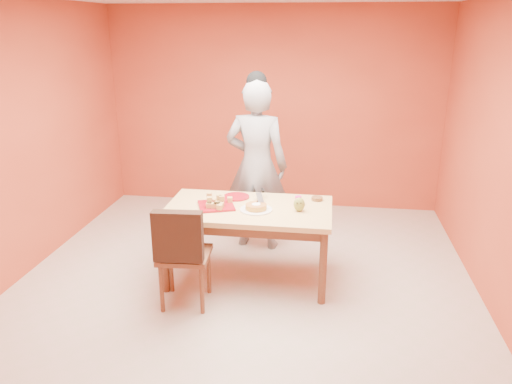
# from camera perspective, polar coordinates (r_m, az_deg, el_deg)

# --- Properties ---
(floor) EXTENTS (5.00, 5.00, 0.00)m
(floor) POSITION_cam_1_polar(r_m,az_deg,el_deg) (4.93, -1.58, -10.99)
(floor) COLOR beige
(floor) RESTS_ON ground
(wall_back) EXTENTS (4.50, 0.00, 4.50)m
(wall_back) POSITION_cam_1_polar(r_m,az_deg,el_deg) (6.85, 1.98, 9.48)
(wall_back) COLOR #BF492C
(wall_back) RESTS_ON floor
(wall_left) EXTENTS (0.00, 5.00, 5.00)m
(wall_left) POSITION_cam_1_polar(r_m,az_deg,el_deg) (5.30, -26.54, 4.81)
(wall_left) COLOR #BF492C
(wall_left) RESTS_ON floor
(wall_right) EXTENTS (0.00, 5.00, 5.00)m
(wall_right) POSITION_cam_1_polar(r_m,az_deg,el_deg) (4.61, 27.05, 2.90)
(wall_right) COLOR #BF492C
(wall_right) RESTS_ON floor
(dining_table) EXTENTS (1.60, 0.90, 0.76)m
(dining_table) POSITION_cam_1_polar(r_m,az_deg,el_deg) (4.86, -0.85, -2.76)
(dining_table) COLOR tan
(dining_table) RESTS_ON floor
(dining_chair) EXTENTS (0.48, 0.55, 0.97)m
(dining_chair) POSITION_cam_1_polar(r_m,az_deg,el_deg) (4.52, -8.24, -6.92)
(dining_chair) COLOR brown
(dining_chair) RESTS_ON floor
(pastry_pile) EXTENTS (0.30, 0.30, 0.10)m
(pastry_pile) POSITION_cam_1_polar(r_m,az_deg,el_deg) (4.83, -4.59, -0.91)
(pastry_pile) COLOR tan
(pastry_pile) RESTS_ON pastry_platter
(person) EXTENTS (0.73, 0.52, 1.90)m
(person) POSITION_cam_1_polar(r_m,az_deg,el_deg) (5.52, 0.06, 2.99)
(person) COLOR gray
(person) RESTS_ON floor
(pastry_platter) EXTENTS (0.43, 0.43, 0.02)m
(pastry_platter) POSITION_cam_1_polar(r_m,az_deg,el_deg) (4.85, -4.57, -1.56)
(pastry_platter) COLOR maroon
(pastry_platter) RESTS_ON dining_table
(red_dinner_plate) EXTENTS (0.35, 0.35, 0.02)m
(red_dinner_plate) POSITION_cam_1_polar(r_m,az_deg,el_deg) (5.09, -2.27, -0.54)
(red_dinner_plate) COLOR maroon
(red_dinner_plate) RESTS_ON dining_table
(white_cake_plate) EXTENTS (0.36, 0.36, 0.01)m
(white_cake_plate) POSITION_cam_1_polar(r_m,az_deg,el_deg) (4.74, 0.01, -2.03)
(white_cake_plate) COLOR white
(white_cake_plate) RESTS_ON dining_table
(sponge_cake) EXTENTS (0.24, 0.24, 0.05)m
(sponge_cake) POSITION_cam_1_polar(r_m,az_deg,el_deg) (4.73, 0.01, -1.70)
(sponge_cake) COLOR gold
(sponge_cake) RESTS_ON white_cake_plate
(cake_server) EXTENTS (0.12, 0.30, 0.01)m
(cake_server) POSITION_cam_1_polar(r_m,az_deg,el_deg) (4.88, 0.44, -0.65)
(cake_server) COLOR silver
(cake_server) RESTS_ON sponge_cake
(egg_ornament) EXTENTS (0.12, 0.10, 0.14)m
(egg_ornament) POSITION_cam_1_polar(r_m,az_deg,el_deg) (4.71, 4.96, -1.42)
(egg_ornament) COLOR olive
(egg_ornament) RESTS_ON dining_table
(magenta_glass) EXTENTS (0.08, 0.08, 0.09)m
(magenta_glass) POSITION_cam_1_polar(r_m,az_deg,el_deg) (4.88, 4.85, -0.99)
(magenta_glass) COLOR #D11F84
(magenta_glass) RESTS_ON dining_table
(checker_tin) EXTENTS (0.14, 0.14, 0.03)m
(checker_tin) POSITION_cam_1_polar(r_m,az_deg,el_deg) (5.04, 6.99, -0.76)
(checker_tin) COLOR #32210D
(checker_tin) RESTS_ON dining_table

